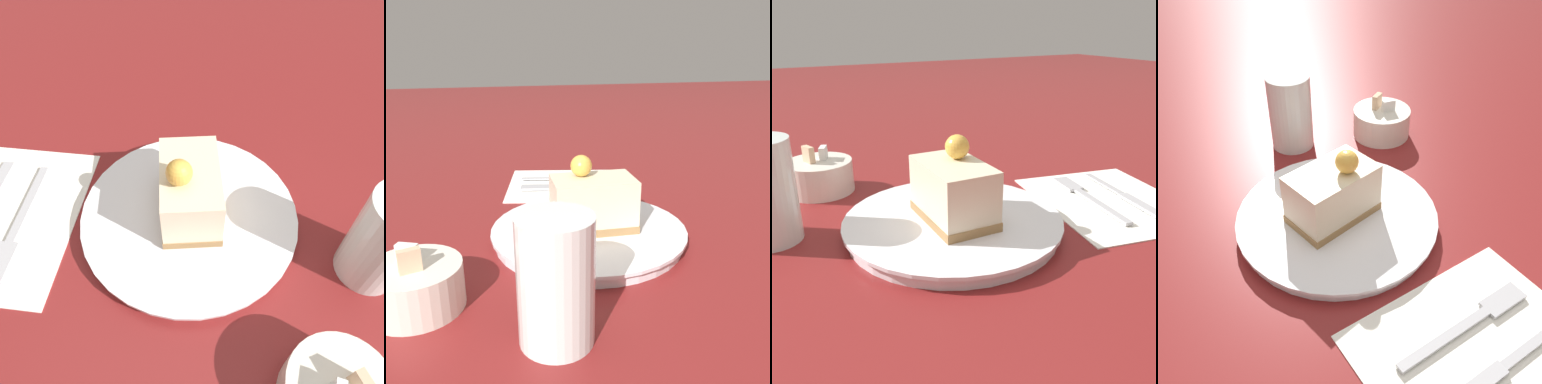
{
  "view_description": "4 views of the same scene",
  "coord_description": "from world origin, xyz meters",
  "views": [
    {
      "loc": [
        -0.02,
        0.27,
        0.37
      ],
      "look_at": [
        -0.04,
        0.02,
        0.05
      ],
      "focal_mm": 35.0,
      "sensor_mm": 36.0,
      "label": 1
    },
    {
      "loc": [
        -0.52,
        0.16,
        0.24
      ],
      "look_at": [
        -0.03,
        0.04,
        0.06
      ],
      "focal_mm": 40.0,
      "sensor_mm": 36.0,
      "label": 2
    },
    {
      "loc": [
        -0.24,
        -0.36,
        0.22
      ],
      "look_at": [
        -0.02,
        0.03,
        0.04
      ],
      "focal_mm": 40.0,
      "sensor_mm": 36.0,
      "label": 3
    },
    {
      "loc": [
        0.25,
        -0.24,
        0.37
      ],
      "look_at": [
        -0.03,
        0.04,
        0.05
      ],
      "focal_mm": 40.0,
      "sensor_mm": 36.0,
      "label": 4
    }
  ],
  "objects": [
    {
      "name": "ground_plane",
      "position": [
        0.0,
        0.0,
        0.0
      ],
      "size": [
        4.0,
        4.0,
        0.0
      ],
      "primitive_type": "plane",
      "color": "maroon"
    },
    {
      "name": "plate",
      "position": [
        -0.04,
        0.03,
        0.01
      ],
      "size": [
        0.25,
        0.25,
        0.02
      ],
      "color": "white",
      "rests_on": "ground_plane"
    },
    {
      "name": "cake_slice",
      "position": [
        -0.04,
        0.02,
        0.05
      ],
      "size": [
        0.07,
        0.1,
        0.09
      ],
      "rotation": [
        0.0,
        0.0,
        -0.03
      ],
      "color": "#9E7547",
      "rests_on": "plate"
    },
    {
      "name": "napkin",
      "position": [
        0.18,
        0.0,
        0.0
      ],
      "size": [
        0.22,
        0.25,
        0.0
      ],
      "rotation": [
        0.0,
        0.0,
        -0.21
      ],
      "color": "white",
      "rests_on": "ground_plane"
    },
    {
      "name": "fork",
      "position": [
        0.16,
        0.02,
        0.01
      ],
      "size": [
        0.05,
        0.16,
        0.0
      ],
      "rotation": [
        0.0,
        0.0,
        -0.2
      ],
      "color": "#B2B2B7",
      "rests_on": "napkin"
    }
  ]
}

